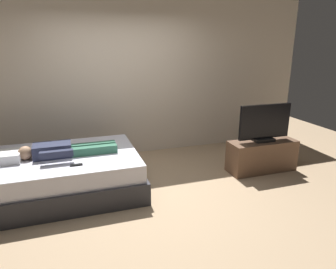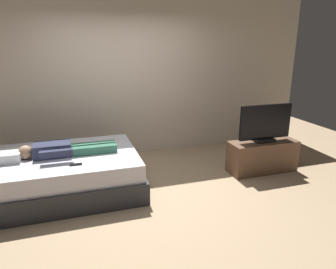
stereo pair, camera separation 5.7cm
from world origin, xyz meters
name	(u,v)px [view 2 (the right image)]	position (x,y,z in m)	size (l,w,h in m)	color
ground_plane	(147,196)	(0.00, 0.00, 0.00)	(10.00, 10.00, 0.00)	tan
back_wall	(143,77)	(0.40, 1.78, 1.40)	(6.40, 0.10, 2.80)	beige
bed	(63,174)	(-1.06, 0.48, 0.26)	(2.08, 1.51, 0.54)	#333338
pillow	(1,157)	(-1.78, 0.48, 0.60)	(0.48, 0.34, 0.12)	white
person	(63,150)	(-1.03, 0.46, 0.62)	(1.26, 0.46, 0.18)	#2D334C
remote	(76,164)	(-0.88, 0.05, 0.55)	(0.15, 0.04, 0.02)	black
tv_stand	(262,156)	(1.98, 0.26, 0.25)	(1.10, 0.40, 0.50)	brown
tv	(265,124)	(1.98, 0.26, 0.78)	(0.88, 0.20, 0.59)	black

